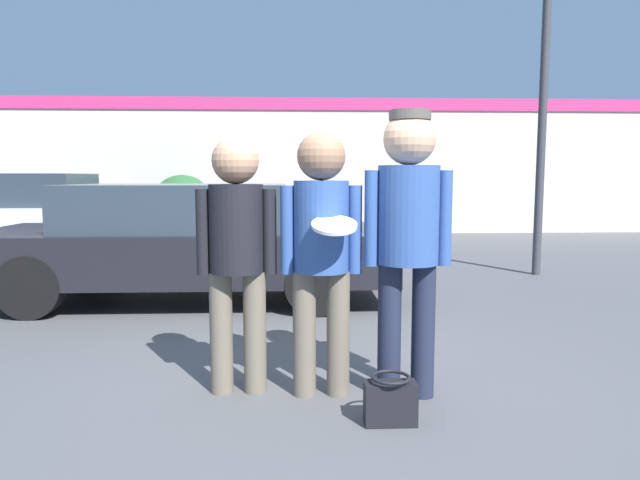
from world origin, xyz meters
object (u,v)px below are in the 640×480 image
person_right (408,224)px  parked_car_far (23,215)px  person_left (237,243)px  parked_car_near (187,241)px  person_middle_with_frisbee (321,240)px  shrub (183,206)px  handbag (390,401)px  street_lamp (563,53)px

person_right → parked_car_far: person_right is taller
person_left → parked_car_near: 3.09m
person_left → person_middle_with_frisbee: person_middle_with_frisbee is taller
person_left → shrub: person_left is taller
person_right → handbag: 1.08m
person_right → parked_car_far: bearing=129.5°
person_left → parked_car_far: person_left is taller
parked_car_far → street_lamp: bearing=-13.5°
person_left → person_middle_with_frisbee: bearing=-8.0°
person_middle_with_frisbee → street_lamp: size_ratio=0.34×
handbag → street_lamp: bearing=56.7°
person_middle_with_frisbee → parked_car_near: 3.35m
person_left → handbag: (0.92, -0.54, -0.86)m
person_middle_with_frisbee → parked_car_near: bearing=115.1°
person_middle_with_frisbee → shrub: size_ratio=1.16×
person_middle_with_frisbee → parked_car_far: person_middle_with_frisbee is taller
street_lamp → shrub: 8.64m
person_left → handbag: size_ratio=5.59×
street_lamp → handbag: size_ratio=16.80×
parked_car_far → handbag: bearing=-53.0°
parked_car_near → handbag: (1.79, -3.49, -0.55)m
parked_car_far → street_lamp: 9.06m
parked_car_far → handbag: parked_car_far is taller
person_right → shrub: person_right is taller
street_lamp → shrub: (-6.37, 5.31, -2.41)m
person_middle_with_frisbee → person_right: size_ratio=0.93×
parked_car_near → street_lamp: 5.78m
shrub → person_right: bearing=-71.5°
street_lamp → person_right: bearing=-124.2°
parked_car_near → parked_car_far: (-3.47, 3.50, 0.07)m
parked_car_near → parked_car_far: 4.92m
person_right → parked_car_near: 3.67m
handbag → parked_car_near: bearing=117.1°
person_right → person_left: bearing=173.2°
parked_car_near → parked_car_far: parked_car_far is taller
parked_car_far → person_left: bearing=-56.1°
parked_car_near → shrub: (-1.34, 6.76, 0.05)m
person_left → street_lamp: size_ratio=0.33×
person_left → person_middle_with_frisbee: 0.55m
person_right → street_lamp: 5.83m
parked_car_near → person_right: bearing=-57.5°
person_middle_with_frisbee → handbag: size_ratio=5.69×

